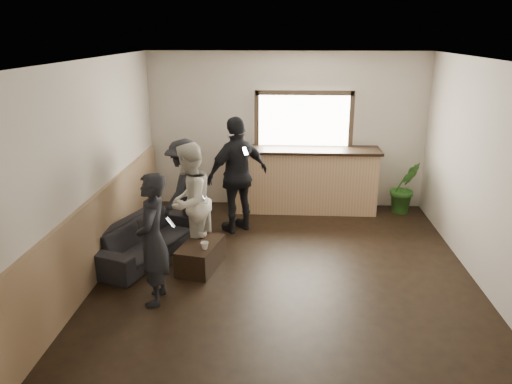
# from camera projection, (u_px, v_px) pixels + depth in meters

# --- Properties ---
(ground) EXTENTS (5.00, 6.00, 0.01)m
(ground) POSITION_uv_depth(u_px,v_px,m) (285.00, 278.00, 6.62)
(ground) COLOR black
(room_shell) EXTENTS (5.01, 6.01, 2.80)m
(room_shell) POSITION_uv_depth(u_px,v_px,m) (227.00, 171.00, 6.21)
(room_shell) COLOR silver
(room_shell) RESTS_ON ground
(bar_counter) EXTENTS (2.70, 0.68, 2.13)m
(bar_counter) POSITION_uv_depth(u_px,v_px,m) (303.00, 176.00, 8.96)
(bar_counter) COLOR tan
(bar_counter) RESTS_ON ground
(sofa) EXTENTS (1.33, 2.02, 0.55)m
(sofa) POSITION_uv_depth(u_px,v_px,m) (145.00, 239.00, 7.18)
(sofa) COLOR black
(sofa) RESTS_ON ground
(coffee_table) EXTENTS (0.61, 0.88, 0.36)m
(coffee_table) POSITION_uv_depth(u_px,v_px,m) (201.00, 256.00, 6.86)
(coffee_table) COLOR black
(coffee_table) RESTS_ON ground
(cup_a) EXTENTS (0.16, 0.16, 0.10)m
(cup_a) POSITION_uv_depth(u_px,v_px,m) (202.00, 234.00, 7.00)
(cup_a) COLOR silver
(cup_a) RESTS_ON coffee_table
(cup_b) EXTENTS (0.11, 0.11, 0.10)m
(cup_b) POSITION_uv_depth(u_px,v_px,m) (205.00, 246.00, 6.62)
(cup_b) COLOR silver
(cup_b) RESTS_ON coffee_table
(potted_plant) EXTENTS (0.62, 0.55, 0.94)m
(potted_plant) POSITION_uv_depth(u_px,v_px,m) (405.00, 187.00, 8.87)
(potted_plant) COLOR #2D6623
(potted_plant) RESTS_ON ground
(person_a) EXTENTS (0.48, 0.61, 1.61)m
(person_a) POSITION_uv_depth(u_px,v_px,m) (153.00, 240.00, 5.83)
(person_a) COLOR black
(person_a) RESTS_ON ground
(person_b) EXTENTS (0.83, 0.95, 1.68)m
(person_b) POSITION_uv_depth(u_px,v_px,m) (189.00, 202.00, 6.99)
(person_b) COLOR silver
(person_b) RESTS_ON ground
(person_c) EXTENTS (0.90, 1.16, 1.58)m
(person_c) POSITION_uv_depth(u_px,v_px,m) (185.00, 189.00, 7.72)
(person_c) COLOR black
(person_c) RESTS_ON ground
(person_d) EXTENTS (1.15, 1.04, 1.87)m
(person_d) POSITION_uv_depth(u_px,v_px,m) (238.00, 175.00, 7.94)
(person_d) COLOR black
(person_d) RESTS_ON ground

